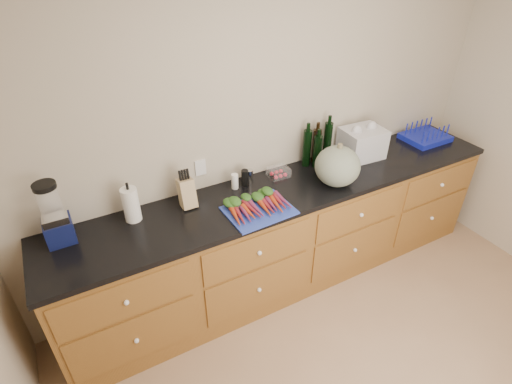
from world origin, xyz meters
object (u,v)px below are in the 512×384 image
squash (337,166)px  paper_towel (131,205)px  cutting_board (259,210)px  tomato_box (279,172)px  carrots (256,204)px  blender_appliance (55,217)px  knife_block (187,193)px  dish_rack (425,136)px

squash → paper_towel: size_ratio=1.40×
cutting_board → tomato_box: tomato_box is taller
carrots → squash: 0.69m
carrots → blender_appliance: bearing=167.1°
squash → knife_block: (-1.09, 0.27, -0.05)m
tomato_box → dish_rack: bearing=-3.4°
cutting_board → blender_appliance: (-1.22, 0.32, 0.18)m
cutting_board → squash: bearing=2.7°
cutting_board → carrots: 0.05m
cutting_board → paper_towel: 0.85m
blender_appliance → paper_towel: (0.45, 0.00, -0.06)m
cutting_board → knife_block: size_ratio=2.20×
cutting_board → squash: (0.68, 0.03, 0.15)m
carrots → tomato_box: size_ratio=2.55×
tomato_box → dish_rack: (1.52, -0.09, 0.00)m
cutting_board → paper_towel: bearing=157.6°
carrots → knife_block: size_ratio=1.93×
cutting_board → tomato_box: size_ratio=2.90×
squash → tomato_box: squash is taller
cutting_board → knife_block: knife_block is taller
squash → paper_towel: bearing=168.9°
knife_block → tomato_box: 0.76m
knife_block → tomato_box: knife_block is taller
carrots → paper_towel: paper_towel is taller
knife_block → blender_appliance: bearing=178.8°
blender_appliance → paper_towel: 0.45m
paper_towel → dish_rack: 2.66m
cutting_board → paper_towel: size_ratio=1.87×
cutting_board → squash: size_ratio=1.33×
cutting_board → dish_rack: 1.89m
blender_appliance → knife_block: blender_appliance is taller
blender_appliance → tomato_box: bearing=0.4°
carrots → squash: (0.68, -0.01, 0.12)m
cutting_board → carrots: (0.00, 0.04, 0.03)m
squash → knife_block: size_ratio=1.65×
cutting_board → knife_block: bearing=143.3°
carrots → tomato_box: (0.36, 0.29, 0.00)m
carrots → dish_rack: (1.87, 0.20, 0.00)m
paper_towel → knife_block: paper_towel is taller
squash → dish_rack: 1.21m
paper_towel → knife_block: size_ratio=1.17×
squash → blender_appliance: size_ratio=0.81×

